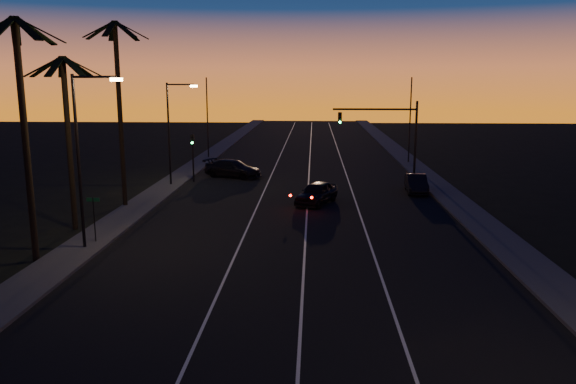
{
  "coord_description": "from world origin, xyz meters",
  "views": [
    {
      "loc": [
        0.91,
        -7.65,
        8.69
      ],
      "look_at": [
        -0.33,
        19.3,
        3.3
      ],
      "focal_mm": 35.0,
      "sensor_mm": 36.0,
      "label": 1
    }
  ],
  "objects_px": {
    "signal_mast": "(388,128)",
    "cross_car": "(233,169)",
    "right_car": "(416,184)",
    "lead_car": "(317,193)"
  },
  "relations": [
    {
      "from": "signal_mast",
      "to": "cross_car",
      "type": "distance_m",
      "value": 14.34
    },
    {
      "from": "signal_mast",
      "to": "right_car",
      "type": "bearing_deg",
      "value": -64.63
    },
    {
      "from": "lead_car",
      "to": "right_car",
      "type": "bearing_deg",
      "value": 29.46
    },
    {
      "from": "right_car",
      "to": "lead_car",
      "type": "bearing_deg",
      "value": -150.54
    },
    {
      "from": "lead_car",
      "to": "cross_car",
      "type": "xyz_separation_m",
      "value": [
        -7.56,
        10.89,
        0.01
      ]
    },
    {
      "from": "lead_car",
      "to": "cross_car",
      "type": "bearing_deg",
      "value": 124.76
    },
    {
      "from": "signal_mast",
      "to": "right_car",
      "type": "xyz_separation_m",
      "value": [
        1.86,
        -3.93,
        -4.06
      ]
    },
    {
      "from": "cross_car",
      "to": "right_car",
      "type": "bearing_deg",
      "value": -22.74
    },
    {
      "from": "signal_mast",
      "to": "right_car",
      "type": "distance_m",
      "value": 5.95
    },
    {
      "from": "right_car",
      "to": "signal_mast",
      "type": "bearing_deg",
      "value": 115.37
    }
  ]
}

